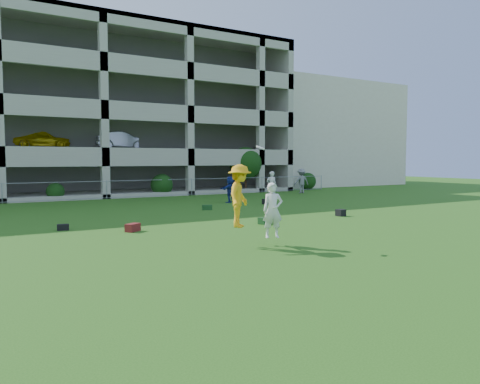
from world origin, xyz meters
TOP-DOWN VIEW (x-y plane):
  - ground at (0.00, 0.00)m, footprint 100.00×100.00m
  - stucco_building at (23.00, 28.00)m, footprint 16.00×14.00m
  - bystander_d at (5.58, 12.85)m, footprint 1.50×1.01m
  - bystander_e at (8.94, 13.38)m, footprint 0.74×0.58m
  - bystander_f at (14.03, 16.70)m, footprint 1.29×0.89m
  - bag_red_a at (-2.93, 4.99)m, footprint 0.62×0.56m
  - bag_black_b at (-4.99, 6.56)m, footprint 0.43×0.30m
  - bag_green_c at (2.15, 4.16)m, footprint 0.57×0.46m
  - crate_d at (6.51, 4.52)m, footprint 0.38×0.38m
  - bag_black_e at (6.90, 10.86)m, footprint 0.60×0.31m
  - bag_green_g at (2.56, 9.94)m, footprint 0.58×0.48m
  - frisbee_contest at (-0.98, 0.55)m, footprint 1.94×1.32m
  - parking_garage at (-0.00, 27.70)m, footprint 30.00×14.00m
  - fence at (0.00, 19.00)m, footprint 36.06×0.06m
  - shrub_row at (4.59, 19.70)m, footprint 34.38×2.52m

SIDE VIEW (x-z plane):
  - ground at x=0.00m, z-range 0.00..0.00m
  - bag_black_b at x=-4.99m, z-range 0.00..0.22m
  - bag_green_g at x=2.56m, z-range 0.00..0.25m
  - bag_green_c at x=2.15m, z-range 0.00..0.26m
  - bag_red_a at x=-2.93m, z-range 0.00..0.28m
  - crate_d at x=6.51m, z-range 0.00..0.30m
  - bag_black_e at x=6.90m, z-range 0.00..0.30m
  - fence at x=0.00m, z-range 0.01..1.21m
  - bystander_d at x=5.58m, z-range 0.00..1.55m
  - bystander_e at x=8.94m, z-range 0.00..1.79m
  - bystander_f at x=14.03m, z-range 0.00..1.84m
  - frisbee_contest at x=-0.98m, z-range 0.02..2.77m
  - shrub_row at x=4.59m, z-range -0.24..3.26m
  - stucco_building at x=23.00m, z-range 0.00..10.00m
  - parking_garage at x=0.00m, z-range 0.01..12.01m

